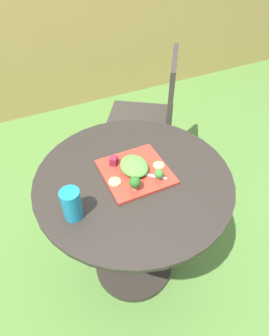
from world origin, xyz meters
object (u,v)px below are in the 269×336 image
salad_plate (136,172)px  drinking_glass (72,205)px  fork (144,174)px  patio_chair (153,111)px

salad_plate → drinking_glass: drinking_glass is taller
fork → salad_plate: bearing=121.6°
fork → drinking_glass: bearing=-168.6°
salad_plate → drinking_glass: bearing=-161.1°
patio_chair → salad_plate: 0.85m
patio_chair → drinking_glass: 1.12m
salad_plate → patio_chair: bearing=56.1°
drinking_glass → fork: (0.32, 0.06, -0.04)m
salad_plate → drinking_glass: 0.32m
drinking_glass → fork: 0.33m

